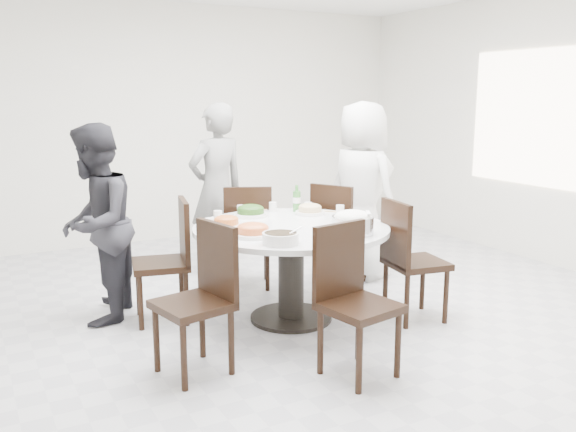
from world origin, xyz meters
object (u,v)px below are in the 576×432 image
diner_left (96,224)px  rice_bowl (353,225)px  chair_ne (341,233)px  dining_table (291,273)px  diner_right (362,190)px  diner_middle (217,190)px  chair_nw (161,261)px  chair_sw (192,301)px  chair_s (360,303)px  soup_bowl (281,238)px  chair_se (416,260)px  beverage_bottle (297,198)px  chair_n (248,235)px

diner_left → rice_bowl: 1.95m
chair_ne → diner_left: size_ratio=0.62×
dining_table → diner_right: diner_right is taller
chair_ne → diner_middle: (-0.88, 0.86, 0.36)m
chair_nw → rice_bowl: bearing=64.4°
chair_ne → rice_bowl: size_ratio=3.15×
rice_bowl → chair_sw: bearing=-175.7°
chair_s → soup_bowl: (-0.24, 0.60, 0.31)m
chair_s → chair_se: same height
chair_se → diner_middle: 2.14m
chair_sw → diner_left: (-0.33, 1.24, 0.29)m
chair_nw → chair_sw: (-0.10, -1.00, 0.00)m
dining_table → beverage_bottle: 0.77m
diner_middle → diner_left: 1.51m
diner_right → diner_middle: 1.40m
chair_s → diner_right: (1.26, 1.78, 0.37)m
dining_table → chair_ne: size_ratio=1.58×
chair_ne → chair_nw: same height
dining_table → chair_s: bearing=-95.1°
chair_s → rice_bowl: 0.79m
chair_n → chair_se: same height
diner_middle → rice_bowl: (0.28, -1.91, -0.02)m
chair_n → rice_bowl: 1.45m
diner_left → chair_s: bearing=60.3°
chair_sw → diner_middle: 2.26m
dining_table → chair_sw: size_ratio=1.58×
soup_bowl → chair_se: bearing=0.9°
dining_table → chair_ne: (0.86, 0.62, 0.10)m
dining_table → chair_nw: bearing=152.7°
diner_middle → beverage_bottle: size_ratio=7.26×
dining_table → chair_se: size_ratio=1.58×
chair_se → chair_sw: bearing=102.2°
diner_middle → soup_bowl: (-0.31, -1.93, -0.04)m
beverage_bottle → chair_se: bearing=-60.4°
chair_se → beverage_bottle: size_ratio=4.14×
chair_n → soup_bowl: 1.50m
diner_left → rice_bowl: (1.58, -1.14, 0.05)m
chair_n → diner_middle: 0.64m
chair_nw → beverage_bottle: (1.22, 0.04, 0.39)m
beverage_bottle → chair_nw: bearing=-178.1°
chair_sw → diner_left: bearing=-176.9°
dining_table → chair_ne: bearing=35.6°
chair_se → soup_bowl: (-1.20, -0.02, 0.31)m
dining_table → soup_bowl: 0.70m
chair_s → chair_ne: bearing=49.7°
soup_bowl → dining_table: bearing=54.3°
chair_nw → chair_se: bearing=75.1°
chair_s → beverage_bottle: 1.67m
chair_ne → chair_s: 1.93m
dining_table → chair_se: (0.87, -0.44, 0.10)m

